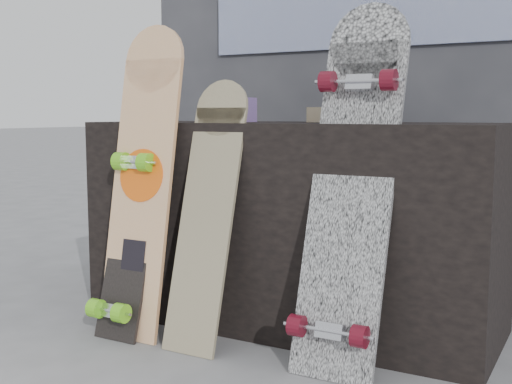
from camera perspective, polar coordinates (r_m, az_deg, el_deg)
The scene contains 10 objects.
ground at distance 2.24m, azimuth -2.65°, elevation -14.85°, with size 60.00×60.00×0.00m, color slate.
vendor_table at distance 2.56m, azimuth 3.20°, elevation -2.80°, with size 1.60×0.60×0.80m, color black.
booth at distance 3.32m, azimuth 9.83°, elevation 11.50°, with size 2.40×0.22×2.20m.
merch_box_purple at distance 2.70m, azimuth -2.21°, elevation 7.31°, with size 0.18×0.12×0.10m, color #413A77.
merch_box_small at distance 2.49m, azimuth 9.49°, elevation 7.48°, with size 0.14×0.14×0.12m, color #413A77.
merch_box_flat at distance 2.60m, azimuth 7.19°, elevation 6.83°, with size 0.22×0.10×0.06m, color #D1B78C.
longboard_geisha at distance 2.45m, azimuth -9.99°, elevation 1.84°, with size 0.26×0.24×1.17m.
longboard_celtic at distance 2.30m, azimuth -4.26°, elevation -1.13°, with size 0.21×0.28×0.96m.
longboard_cascadia at distance 2.11m, azimuth 8.56°, elevation 1.37°, with size 0.28×0.41×1.21m.
skateboard_dark at distance 2.46m, azimuth -11.05°, elevation -2.71°, with size 0.19×0.32×0.83m.
Camera 1 is at (1.10, -1.77, 0.83)m, focal length 45.00 mm.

